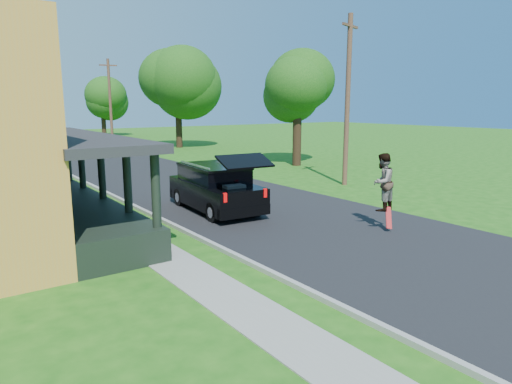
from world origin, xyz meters
TOP-DOWN VIEW (x-y plane):
  - ground at (0.00, 0.00)m, footprint 140.00×140.00m
  - street at (0.00, 20.00)m, footprint 8.00×120.00m
  - curb at (-4.05, 20.00)m, footprint 0.15×120.00m
  - sidewalk at (-5.60, 20.00)m, footprint 1.30×120.00m
  - black_suv at (-1.64, 5.42)m, footprint 2.34×5.29m
  - skateboarder at (1.44, -0.08)m, footprint 1.07×0.93m
  - skateboard at (1.51, -0.36)m, footprint 0.45×0.39m
  - tree_right_near at (9.71, 13.95)m, footprint 4.86×4.65m
  - tree_right_mid at (9.11, 30.67)m, footprint 7.40×7.20m
  - tree_right_far at (8.18, 50.78)m, footprint 6.26×6.51m
  - utility_pole_near at (6.80, 6.65)m, footprint 1.53×0.59m
  - utility_pole_far at (4.50, 36.25)m, footprint 1.69×0.36m

SIDE VIEW (x-z plane):
  - ground at x=0.00m, z-range 0.00..0.00m
  - street at x=0.00m, z-range -0.01..0.01m
  - curb at x=-4.05m, z-range -0.06..0.06m
  - sidewalk at x=-5.60m, z-range -0.01..0.01m
  - skateboard at x=1.51m, z-range 0.07..0.78m
  - black_suv at x=-1.64m, z-range -0.28..2.12m
  - skateboarder at x=1.44m, z-range 0.65..2.55m
  - utility_pole_near at x=6.80m, z-range 0.14..8.59m
  - utility_pole_far at x=4.50m, z-range 0.15..8.64m
  - tree_right_far at x=8.18m, z-range 1.24..9.12m
  - tree_right_near at x=9.71m, z-range 1.44..9.37m
  - tree_right_mid at x=9.11m, z-range 1.46..11.54m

